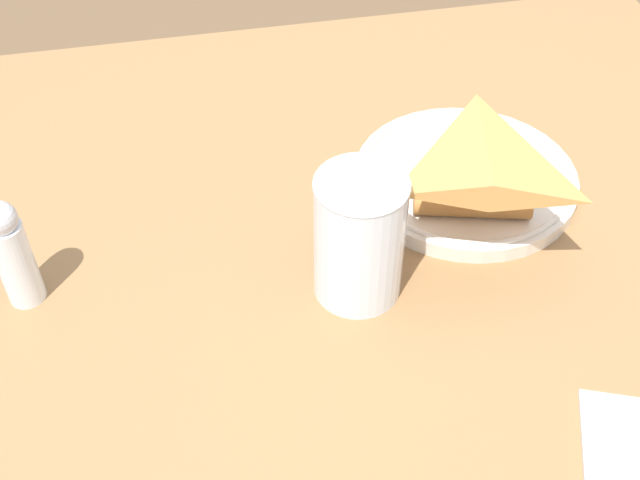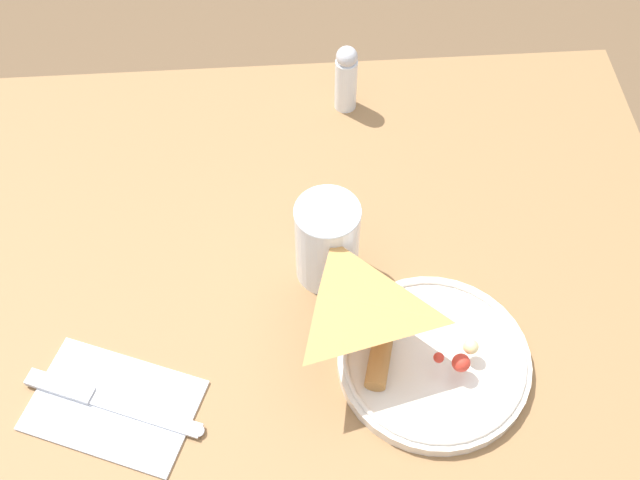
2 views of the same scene
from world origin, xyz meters
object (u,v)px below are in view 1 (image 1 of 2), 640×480
(plate_pizza, at_px, (466,173))
(salt_shaker, at_px, (12,253))
(dining_table, at_px, (412,356))
(milk_glass, at_px, (359,241))

(plate_pizza, bearing_deg, salt_shaker, 98.77)
(dining_table, xyz_separation_m, salt_shaker, (0.05, 0.34, 0.16))
(dining_table, xyz_separation_m, milk_glass, (0.01, 0.06, 0.17))
(salt_shaker, bearing_deg, milk_glass, -99.54)
(dining_table, xyz_separation_m, plate_pizza, (0.12, -0.08, 0.12))
(dining_table, relative_size, salt_shaker, 8.67)
(plate_pizza, distance_m, milk_glass, 0.18)
(plate_pizza, distance_m, salt_shaker, 0.43)
(salt_shaker, bearing_deg, dining_table, -98.99)
(milk_glass, xyz_separation_m, salt_shaker, (0.05, 0.28, -0.00))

